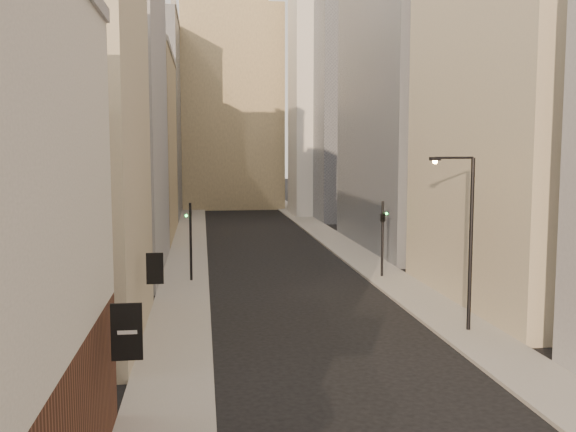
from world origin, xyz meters
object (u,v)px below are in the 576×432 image
Objects in this scene: clock_tower at (231,85)px; white_tower at (324,67)px; traffic_light_right at (383,221)px; traffic_light_left at (190,228)px; streetlamp_mid at (467,233)px.

white_tower is at bearing -51.84° from clock_tower.
clock_tower is 17.83m from white_tower.
white_tower is at bearing -93.82° from traffic_light_right.
white_tower reaches higher than traffic_light_left.
traffic_light_left and traffic_light_right have the same top height.
streetlamp_mid is (7.35, -67.46, -13.08)m from clock_tower.
streetlamp_mid is 1.59× the size of traffic_light_right.
traffic_light_left is 12.20m from traffic_light_right.
white_tower reaches higher than streetlamp_mid.
white_tower is 8.30× the size of traffic_light_left.
traffic_light_right is at bearing -82.62° from clock_tower.
traffic_light_left is at bearing -95.32° from clock_tower.
streetlamp_mid is at bearing -83.78° from clock_tower.
clock_tower is 8.98× the size of traffic_light_right.
traffic_light_left is at bearing 0.22° from traffic_light_right.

